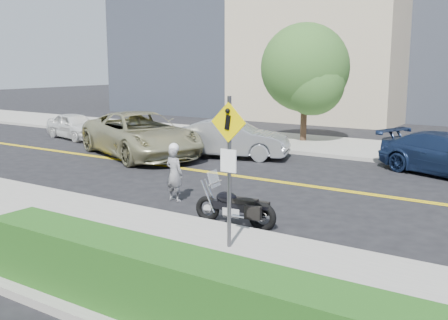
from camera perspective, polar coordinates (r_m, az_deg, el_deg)
ground_plane at (r=17.96m, az=0.28°, el=-1.60°), size 120.00×120.00×0.00m
sidewalk_near at (r=12.58m, az=-18.99°, el=-7.15°), size 60.00×5.00×0.15m
sidewalk_far at (r=24.47m, az=9.97°, el=1.66°), size 60.00×5.00×0.15m
hedge at (r=7.20m, az=-0.47°, el=-15.09°), size 9.00×0.90×1.00m
pedestrian_sign at (r=10.14m, az=0.54°, el=0.27°), size 0.78×0.08×3.00m
motorcyclist at (r=14.45m, az=-5.43°, el=-1.34°), size 0.58×0.40×1.63m
motorcycle at (r=12.34m, az=1.22°, el=-4.26°), size 2.08×0.80×1.24m
suv at (r=21.62m, az=-9.07°, el=2.77°), size 7.17×5.29×1.81m
parked_car_white at (r=27.52m, az=-15.92°, el=3.60°), size 4.07×2.33×1.30m
parked_car_silver at (r=21.11m, az=0.73°, el=2.33°), size 4.93×3.04×1.54m
tree_far_a at (r=24.97m, az=8.82°, el=9.90°), size 4.11×4.11×5.62m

